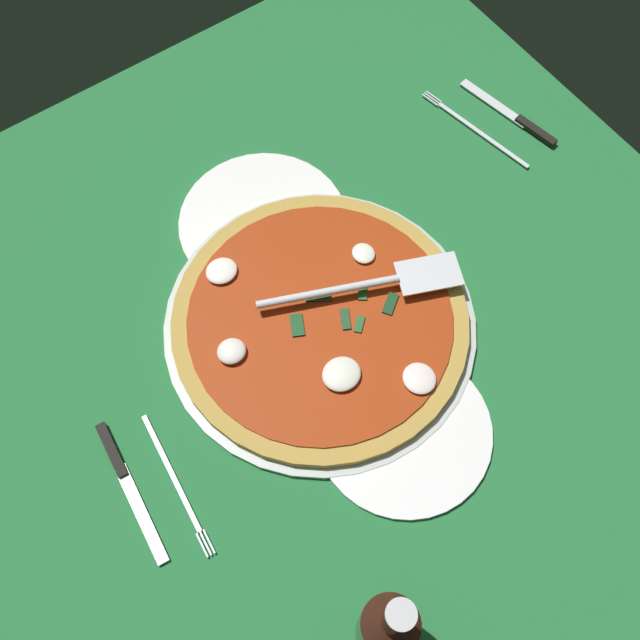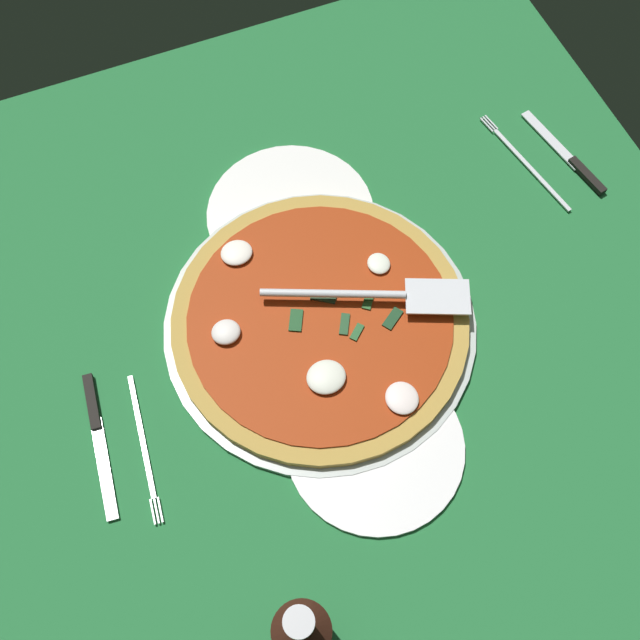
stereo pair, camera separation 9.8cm
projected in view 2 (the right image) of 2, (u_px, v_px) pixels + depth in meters
The scene contains 10 objects.
ground_plane at pixel (328, 320), 100.81cm from camera, with size 104.70×104.70×0.80cm, color #216934.
checker_pattern at pixel (328, 318), 100.40cm from camera, with size 104.70×104.70×0.10cm.
pizza_pan at pixel (320, 325), 99.30cm from camera, with size 40.19×40.19×1.11cm, color #B1BAB7.
dinner_plate_left at pixel (290, 214), 106.81cm from camera, with size 23.18×23.18×1.00cm, color white.
dinner_plate_right at pixel (375, 447), 92.30cm from camera, with size 21.44×21.44×1.00cm, color white.
pizza at pixel (320, 321), 98.02cm from camera, with size 37.99×37.99×2.90cm.
pizza_server at pixel (375, 295), 96.93cm from camera, with size 13.26×25.53×1.00cm.
place_setting_near at pixel (120, 441), 92.77cm from camera, with size 20.99×13.00×1.40cm.
place_setting_far at pixel (548, 162), 110.89cm from camera, with size 21.74×16.18×1.40cm.
beer_bottle at pixel (302, 633), 76.20cm from camera, with size 5.93×5.93×21.88cm.
Camera 2 is at (40.32, -17.70, 90.29)cm, focal length 43.23 mm.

